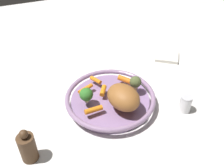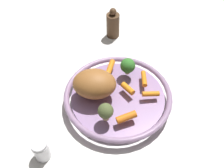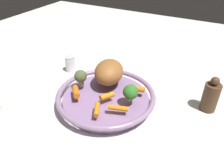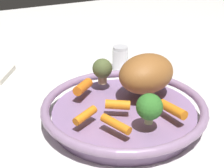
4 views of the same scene
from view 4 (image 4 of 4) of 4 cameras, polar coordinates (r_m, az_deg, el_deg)
The scene contains 11 objects.
ground_plane at distance 0.72m, azimuth 1.99°, elevation -6.21°, with size 2.22×2.22×0.00m, color silver.
serving_bowl at distance 0.71m, azimuth 2.02°, elevation -4.51°, with size 0.34×0.34×0.05m.
roast_chicken_piece at distance 0.73m, azimuth 5.73°, elevation 1.77°, with size 0.13×0.10×0.08m, color #995E2C.
baby_carrot_left at distance 0.63m, azimuth -4.49°, elevation -5.22°, with size 0.02×0.02×0.05m, color orange.
baby_carrot_center at distance 0.66m, azimuth 10.05°, elevation -4.17°, with size 0.02×0.02×0.06m, color orange.
baby_carrot_back at distance 0.67m, azimuth 0.96°, elevation -3.46°, with size 0.02×0.02×0.05m, color orange.
baby_carrot_near_rim at distance 0.74m, azimuth -4.86°, elevation -0.47°, with size 0.02×0.02×0.06m, color orange.
baby_carrot_right at distance 0.61m, azimuth 0.65°, elevation -6.69°, with size 0.02×0.02×0.06m, color orange.
broccoli_floret_edge at distance 0.76m, azimuth -1.52°, elevation 2.49°, with size 0.04×0.04×0.06m.
broccoli_floret_large at distance 0.61m, azimuth 6.26°, elevation -3.84°, with size 0.05×0.05×0.06m.
salt_shaker at distance 0.95m, azimuth 1.39°, elevation 4.30°, with size 0.04×0.04×0.07m.
Camera 4 is at (0.53, -0.30, 0.38)m, focal length 54.99 mm.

